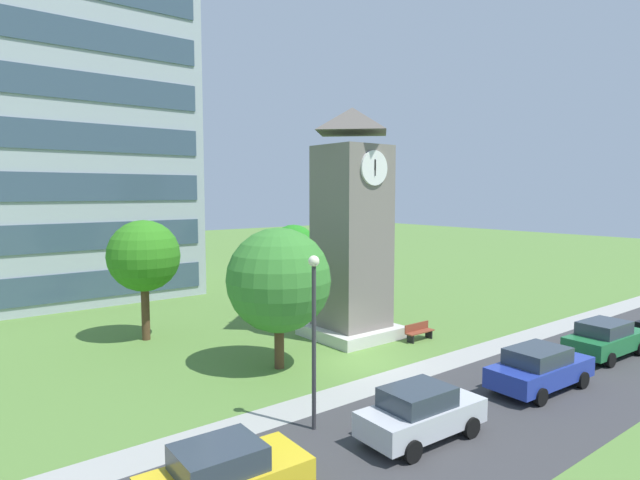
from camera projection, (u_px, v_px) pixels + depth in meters
name	position (u px, v px, depth m)	size (l,w,h in m)	color
ground_plane	(357.00, 362.00, 23.85)	(160.00, 160.00, 0.00)	#567F38
street_asphalt	(490.00, 412.00, 18.48)	(120.00, 7.20, 0.01)	#38383A
kerb_strip	(398.00, 377.00, 21.92)	(120.00, 1.60, 0.01)	#9E9E99
office_building	(70.00, 98.00, 37.69)	(15.67, 10.30, 28.80)	#9EA8B2
clock_tower	(352.00, 235.00, 27.68)	(4.28, 4.28, 12.02)	slate
park_bench	(419.00, 331.00, 27.37)	(1.80, 0.50, 0.88)	brown
street_lamp	(314.00, 322.00, 16.80)	(0.36, 0.36, 5.69)	#333338
tree_streetside	(279.00, 280.00, 22.72)	(4.54, 4.54, 6.17)	#513823
tree_by_building	(144.00, 256.00, 27.13)	(3.69, 3.69, 6.26)	#513823
tree_near_tower	(294.00, 248.00, 35.82)	(3.17, 3.17, 5.48)	#513823
parked_car_yellow	(224.00, 477.00, 12.64)	(4.10, 2.12, 1.69)	gold
parked_car_silver	(421.00, 412.00, 16.36)	(4.26, 2.08, 1.69)	silver
parked_car_blue	(540.00, 368.00, 20.47)	(4.78, 2.21, 1.69)	#23389E
parked_car_green	(605.00, 338.00, 24.62)	(4.73, 2.18, 1.69)	#1E6B38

